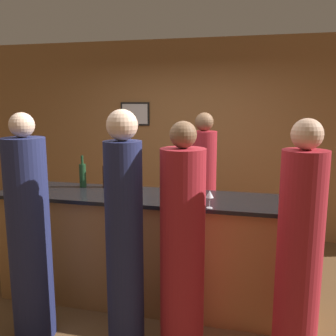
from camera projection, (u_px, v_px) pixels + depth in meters
ground_plane at (150, 300)px, 3.69m from camera, size 14.00×14.00×0.00m
back_wall at (189, 138)px, 5.45m from camera, size 8.00×0.08×2.80m
bar_counter at (149, 249)px, 3.60m from camera, size 2.96×0.67×1.07m
bartender at (203, 198)px, 4.20m from camera, size 0.29×0.29×1.82m
guest_0 at (125, 241)px, 2.81m from camera, size 0.28×0.28×1.88m
guest_1 at (299, 258)px, 2.62m from camera, size 0.31×0.31×1.83m
guest_2 at (182, 251)px, 2.78m from camera, size 0.33×0.33×1.80m
guest_3 at (29, 236)px, 3.01m from camera, size 0.33×0.33×1.86m
wine_bottle_0 at (106, 176)px, 3.82m from camera, size 0.07×0.07×0.30m
wine_bottle_1 at (83, 175)px, 3.83m from camera, size 0.07×0.07×0.33m
wine_bottle_2 at (34, 171)px, 4.04m from camera, size 0.07×0.07×0.31m
wine_glass_0 at (201, 189)px, 3.23m from camera, size 0.08×0.08×0.16m
wine_glass_1 at (210, 195)px, 3.06m from camera, size 0.07×0.07×0.15m
wine_glass_2 at (133, 185)px, 3.32m from camera, size 0.07×0.07×0.17m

